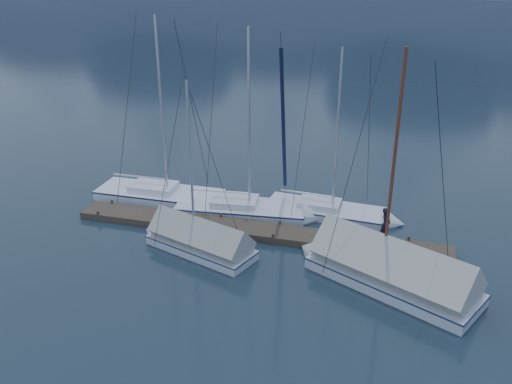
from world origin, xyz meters
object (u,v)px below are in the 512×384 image
at_px(sailboat_covered_near, 379,269).
at_px(person, 386,225).
at_px(sailboat_open_mid, 260,211).
at_px(sailboat_open_left, 177,198).
at_px(sailboat_open_right, 342,214).
at_px(sailboat_covered_far, 193,240).

distance_m(sailboat_covered_near, person, 2.94).
bearing_deg(sailboat_open_mid, sailboat_open_left, 174.74).
bearing_deg(sailboat_covered_near, sailboat_open_left, 155.17).
xyz_separation_m(sailboat_open_mid, person, (6.30, -1.77, 0.97)).
xyz_separation_m(sailboat_open_left, sailboat_covered_near, (10.98, -5.08, 0.33)).
bearing_deg(sailboat_open_mid, person, -15.70).
distance_m(sailboat_open_right, sailboat_covered_far, 7.89).
bearing_deg(person, sailboat_covered_far, 123.15).
bearing_deg(sailboat_open_right, person, -49.48).
xyz_separation_m(sailboat_covered_near, sailboat_covered_far, (-8.25, 0.46, -0.11)).
distance_m(sailboat_open_left, person, 11.30).
bearing_deg(sailboat_covered_near, sailboat_open_right, 111.52).
relative_size(sailboat_covered_far, person, 5.22).
distance_m(sailboat_open_right, person, 3.55).
height_order(sailboat_open_right, person, sailboat_open_right).
bearing_deg(sailboat_covered_far, person, 16.17).
distance_m(sailboat_open_right, sailboat_covered_near, 5.89).
bearing_deg(sailboat_covered_far, sailboat_covered_near, -3.21).
xyz_separation_m(sailboat_open_mid, sailboat_open_right, (4.09, 0.82, -0.02)).
bearing_deg(sailboat_open_mid, sailboat_open_right, 11.37).
height_order(sailboat_open_right, sailboat_covered_far, sailboat_open_right).
bearing_deg(person, sailboat_open_right, 57.50).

